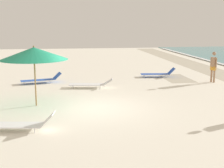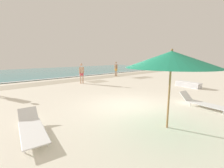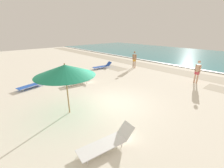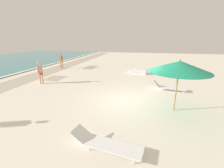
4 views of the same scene
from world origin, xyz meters
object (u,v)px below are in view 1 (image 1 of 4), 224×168
Objects in this scene: sun_lounger_beside_umbrella at (42,79)px; sun_lounger_near_water_left at (23,124)px; beach_umbrella at (34,54)px; beachgoer_shoreline_child at (213,65)px; sun_lounger_near_water_right at (91,84)px; sun_lounger_under_umbrella at (158,74)px.

sun_lounger_near_water_left is at bearing -14.10° from sun_lounger_beside_umbrella.
beach_umbrella is 5.36m from sun_lounger_beside_umbrella.
beachgoer_shoreline_child is (1.11, 9.79, 0.79)m from sun_lounger_beside_umbrella.
beachgoer_shoreline_child reaches higher than sun_lounger_near_water_right.
sun_lounger_under_umbrella is 5.26m from sun_lounger_near_water_right.
sun_lounger_beside_umbrella is 0.98× the size of sun_lounger_near_water_right.
beach_umbrella reaches higher than beachgoer_shoreline_child.
sun_lounger_beside_umbrella is at bearing -178.07° from beach_umbrella.
sun_lounger_under_umbrella is 0.93× the size of sun_lounger_beside_umbrella.
beachgoer_shoreline_child is at bearing 103.18° from sun_lounger_near_water_right.
beachgoer_shoreline_child is (-3.88, 9.62, -1.16)m from beach_umbrella.
beach_umbrella is 10.44m from beachgoer_shoreline_child.
sun_lounger_under_umbrella is 11.59m from sun_lounger_near_water_left.
sun_lounger_near_water_right is at bearing 165.57° from sun_lounger_near_water_left.
sun_lounger_near_water_left is 12.00m from beachgoer_shoreline_child.
beach_umbrella is at bearing -42.83° from sun_lounger_under_umbrella.
sun_lounger_beside_umbrella is at bearing -171.53° from sun_lounger_near_water_left.
beach_umbrella reaches higher than sun_lounger_near_water_left.
beach_umbrella is 1.55× the size of beachgoer_shoreline_child.
sun_lounger_under_umbrella is at bearing 150.17° from sun_lounger_near_water_left.
sun_lounger_under_umbrella is at bearing 84.17° from sun_lounger_beside_umbrella.
beachgoer_shoreline_child is at bearing 69.17° from sun_lounger_beside_umbrella.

